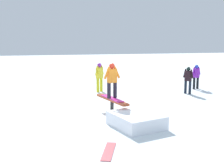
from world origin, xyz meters
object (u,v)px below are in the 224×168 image
bystander_yellow (99,76)px  loose_snowboard_coral (109,151)px  bystander_purple (196,75)px  main_rider_on_rail (112,81)px  bystander_black (188,79)px  rail_feature (112,101)px

bystander_yellow → loose_snowboard_coral: 8.68m
bystander_yellow → loose_snowboard_coral: bearing=41.9°
bystander_purple → loose_snowboard_coral: 10.69m
main_rider_on_rail → bystander_purple: 7.47m
main_rider_on_rail → bystander_black: size_ratio=1.04×
bystander_black → rail_feature: bearing=85.1°
main_rider_on_rail → loose_snowboard_coral: bearing=150.3°
loose_snowboard_coral → main_rider_on_rail: bearing=-174.5°
main_rider_on_rail → bystander_black: (3.50, -4.76, -0.59)m
bystander_black → bystander_yellow: size_ratio=0.91×
rail_feature → bystander_purple: bystander_purple is taller
bystander_purple → bystander_yellow: bearing=163.2°
rail_feature → main_rider_on_rail: size_ratio=1.43×
rail_feature → loose_snowboard_coral: (-3.74, 0.75, -0.57)m
main_rider_on_rail → loose_snowboard_coral: main_rider_on_rail is taller
rail_feature → loose_snowboard_coral: bearing=149.2°
bystander_purple → rail_feature: bearing=-156.1°
main_rider_on_rail → bystander_yellow: size_ratio=0.94×
rail_feature → bystander_black: bearing=-73.2°
main_rider_on_rail → bystander_yellow: bearing=-20.1°
bystander_purple → bystander_yellow: bystander_yellow is taller
main_rider_on_rail → loose_snowboard_coral: (-3.74, 0.75, -1.40)m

